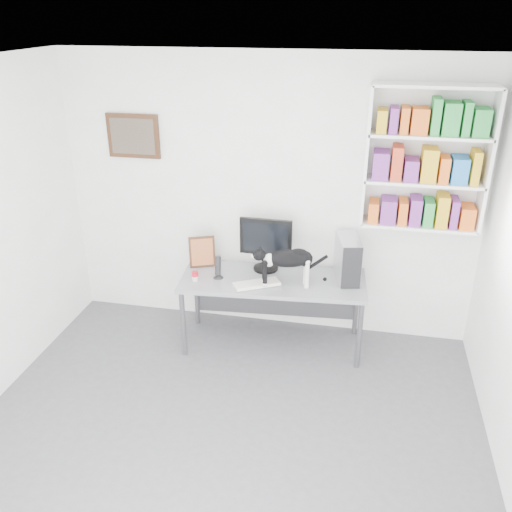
% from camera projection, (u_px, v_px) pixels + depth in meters
% --- Properties ---
extents(room, '(4.01, 4.01, 2.70)m').
position_uv_depth(room, '(209.00, 299.00, 3.41)').
color(room, '#59595E').
rests_on(room, ground).
extents(bookshelf, '(1.03, 0.28, 1.24)m').
position_uv_depth(bookshelf, '(426.00, 159.00, 4.60)').
color(bookshelf, white).
rests_on(bookshelf, room).
extents(wall_art, '(0.52, 0.04, 0.42)m').
position_uv_depth(wall_art, '(133.00, 136.00, 5.17)').
color(wall_art, '#402514').
rests_on(wall_art, room).
extents(desk, '(1.76, 0.80, 0.71)m').
position_uv_depth(desk, '(273.00, 312.00, 5.20)').
color(desk, gray).
rests_on(desk, room).
extents(monitor, '(0.50, 0.25, 0.53)m').
position_uv_depth(monitor, '(266.00, 244.00, 5.13)').
color(monitor, black).
rests_on(monitor, desk).
extents(keyboard, '(0.44, 0.34, 0.03)m').
position_uv_depth(keyboard, '(257.00, 284.00, 4.93)').
color(keyboard, white).
rests_on(keyboard, desk).
extents(pc_tower, '(0.27, 0.44, 0.41)m').
position_uv_depth(pc_tower, '(348.00, 259.00, 4.97)').
color(pc_tower, '#A9A9AE').
rests_on(pc_tower, desk).
extents(speaker, '(0.10, 0.10, 0.23)m').
position_uv_depth(speaker, '(218.00, 267.00, 5.02)').
color(speaker, black).
rests_on(speaker, desk).
extents(leaning_print, '(0.27, 0.19, 0.31)m').
position_uv_depth(leaning_print, '(202.00, 251.00, 5.24)').
color(leaning_print, '#402514').
rests_on(leaning_print, desk).
extents(soup_can, '(0.07, 0.07, 0.09)m').
position_uv_depth(soup_can, '(195.00, 276.00, 5.00)').
color(soup_can, red).
rests_on(soup_can, desk).
extents(cat, '(0.63, 0.32, 0.38)m').
position_uv_depth(cat, '(287.00, 268.00, 4.84)').
color(cat, black).
rests_on(cat, desk).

